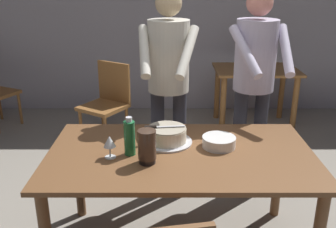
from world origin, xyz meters
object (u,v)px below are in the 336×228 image
at_px(main_dining_table, 181,166).
at_px(hurricane_lamp, 148,147).
at_px(plate_stack, 220,142).
at_px(cake_on_platter, 168,135).
at_px(person_standing_beside, 256,75).
at_px(background_chair_1, 108,100).
at_px(background_table, 256,82).
at_px(wine_glass_near, 110,142).
at_px(cake_knife, 157,127).
at_px(person_cutting_cake, 169,75).
at_px(water_bottle, 131,137).

distance_m(main_dining_table, hurricane_lamp, 0.33).
height_order(main_dining_table, plate_stack, plate_stack).
relative_size(cake_on_platter, plate_stack, 1.55).
distance_m(cake_on_platter, person_standing_beside, 0.94).
bearing_deg(background_chair_1, background_table, 15.14).
bearing_deg(hurricane_lamp, wine_glass_near, 163.01).
height_order(main_dining_table, cake_knife, cake_knife).
xyz_separation_m(plate_stack, wine_glass_near, (-0.69, -0.16, 0.07)).
bearing_deg(wine_glass_near, hurricane_lamp, -16.99).
bearing_deg(person_cutting_cake, background_chair_1, 120.41).
relative_size(plate_stack, background_table, 0.22).
distance_m(cake_on_platter, person_cutting_cake, 0.61).
relative_size(wine_glass_near, background_chair_1, 0.16).
distance_m(main_dining_table, water_bottle, 0.39).
distance_m(cake_on_platter, water_bottle, 0.30).
bearing_deg(person_cutting_cake, hurricane_lamp, -98.64).
bearing_deg(person_standing_beside, water_bottle, -140.73).
bearing_deg(wine_glass_near, water_bottle, 20.77).
height_order(water_bottle, background_chair_1, water_bottle).
distance_m(person_standing_beside, background_chair_1, 1.87).
bearing_deg(plate_stack, cake_on_platter, 168.90).
relative_size(main_dining_table, person_cutting_cake, 0.99).
distance_m(cake_on_platter, hurricane_lamp, 0.32).
distance_m(cake_on_platter, wine_glass_near, 0.42).
xyz_separation_m(cake_on_platter, background_table, (1.08, 2.19, -0.22)).
xyz_separation_m(background_table, background_chair_1, (-1.76, -0.48, -0.09)).
bearing_deg(plate_stack, hurricane_lamp, -153.65).
bearing_deg(background_table, hurricane_lamp, -115.80).
bearing_deg(person_standing_beside, cake_knife, -142.49).
relative_size(wine_glass_near, water_bottle, 0.58).
relative_size(cake_knife, hurricane_lamp, 1.29).
xyz_separation_m(main_dining_table, cake_knife, (-0.16, 0.14, 0.21)).
bearing_deg(hurricane_lamp, plate_stack, 26.35).
relative_size(cake_knife, background_table, 0.27).
distance_m(water_bottle, hurricane_lamp, 0.16).
relative_size(main_dining_table, plate_stack, 7.73).
bearing_deg(hurricane_lamp, background_table, 64.20).
bearing_deg(cake_knife, person_cutting_cake, 81.61).
distance_m(hurricane_lamp, background_table, 2.77).
bearing_deg(background_chair_1, cake_knife, -70.68).
xyz_separation_m(plate_stack, hurricane_lamp, (-0.46, -0.23, 0.07)).
relative_size(cake_on_platter, person_standing_beside, 0.20).
bearing_deg(wine_glass_near, cake_knife, 37.51).
bearing_deg(background_chair_1, cake_on_platter, -68.51).
bearing_deg(main_dining_table, person_standing_beside, 50.24).
height_order(cake_on_platter, wine_glass_near, wine_glass_near).
xyz_separation_m(main_dining_table, background_table, (0.99, 2.33, -0.07)).
height_order(background_table, background_chair_1, background_chair_1).
relative_size(water_bottle, person_standing_beside, 0.15).
xyz_separation_m(cake_knife, person_cutting_cake, (0.08, 0.55, 0.21)).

